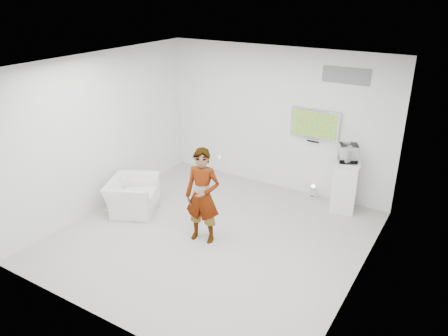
% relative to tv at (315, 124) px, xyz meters
% --- Properties ---
extents(room, '(5.01, 5.01, 3.00)m').
position_rel_tv_xyz_m(room, '(-0.85, -2.45, -0.05)').
color(room, '#BAB3AA').
rests_on(room, ground).
extents(tv, '(1.00, 0.08, 0.60)m').
position_rel_tv_xyz_m(tv, '(0.00, 0.00, 0.00)').
color(tv, silver).
rests_on(tv, room).
extents(logo_decal, '(0.90, 0.02, 0.30)m').
position_rel_tv_xyz_m(logo_decal, '(0.50, 0.04, 1.00)').
color(logo_decal, slate).
rests_on(logo_decal, room).
extents(person, '(0.68, 0.51, 1.67)m').
position_rel_tv_xyz_m(person, '(-0.94, -2.62, -0.71)').
color(person, white).
rests_on(person, room).
extents(armchair, '(1.21, 1.28, 0.65)m').
position_rel_tv_xyz_m(armchair, '(-2.69, -2.46, -1.22)').
color(armchair, white).
rests_on(armchair, room).
extents(pedestal, '(0.59, 0.59, 1.03)m').
position_rel_tv_xyz_m(pedestal, '(0.80, -0.30, -1.04)').
color(pedestal, white).
rests_on(pedestal, room).
extents(floor_uplight, '(0.24, 0.24, 0.29)m').
position_rel_tv_xyz_m(floor_uplight, '(0.12, -0.12, -1.41)').
color(floor_uplight, white).
rests_on(floor_uplight, room).
extents(vitrine, '(0.44, 0.44, 0.33)m').
position_rel_tv_xyz_m(vitrine, '(0.80, -0.30, -0.36)').
color(vitrine, white).
rests_on(vitrine, pedestal).
extents(console, '(0.07, 0.16, 0.22)m').
position_rel_tv_xyz_m(console, '(0.80, -0.30, -0.41)').
color(console, white).
rests_on(console, pedestal).
extents(wii_remote, '(0.10, 0.13, 0.04)m').
position_rel_tv_xyz_m(wii_remote, '(-0.72, -2.42, -0.04)').
color(wii_remote, white).
rests_on(wii_remote, person).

